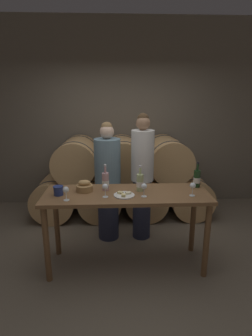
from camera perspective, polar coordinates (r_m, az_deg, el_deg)
ground_plane at (r=3.32m, az=0.10°, el=-20.09°), size 10.00×10.00×0.00m
stone_wall_back at (r=4.74m, az=-1.02°, el=11.41°), size 10.00×0.12×3.20m
barrel_stack at (r=4.35m, az=-0.75°, el=-2.46°), size 2.88×0.94×1.29m
tasting_table at (r=2.94m, az=0.11°, el=-7.75°), size 1.81×0.62×0.90m
person_left at (r=3.52m, az=-3.99°, el=-3.06°), size 0.35×0.35×1.62m
person_right at (r=3.51m, az=3.55°, el=-1.84°), size 0.30×0.30×1.72m
wine_bottle_red at (r=3.16m, az=15.17°, el=-2.22°), size 0.08×0.08×0.30m
wine_bottle_white at (r=2.92m, az=3.07°, el=-3.16°), size 0.08×0.08×0.29m
wine_bottle_rose at (r=2.95m, az=-4.49°, el=-2.94°), size 0.08×0.08×0.30m
blue_crock at (r=2.90m, az=-14.51°, el=-4.70°), size 0.11×0.11×0.10m
bread_basket at (r=2.97m, az=-9.03°, el=-4.06°), size 0.18×0.18×0.13m
cheese_plate at (r=2.81m, az=-0.42°, el=-5.89°), size 0.22×0.22×0.04m
wine_glass_far_left at (r=2.73m, az=-12.96°, el=-4.75°), size 0.06×0.06×0.15m
wine_glass_left at (r=2.75m, az=-4.56°, el=-4.21°), size 0.06×0.06×0.15m
wine_glass_center at (r=2.76m, az=3.96°, el=-4.13°), size 0.06×0.06×0.15m
wine_glass_right at (r=2.87m, az=14.32°, el=-3.84°), size 0.06×0.06×0.15m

